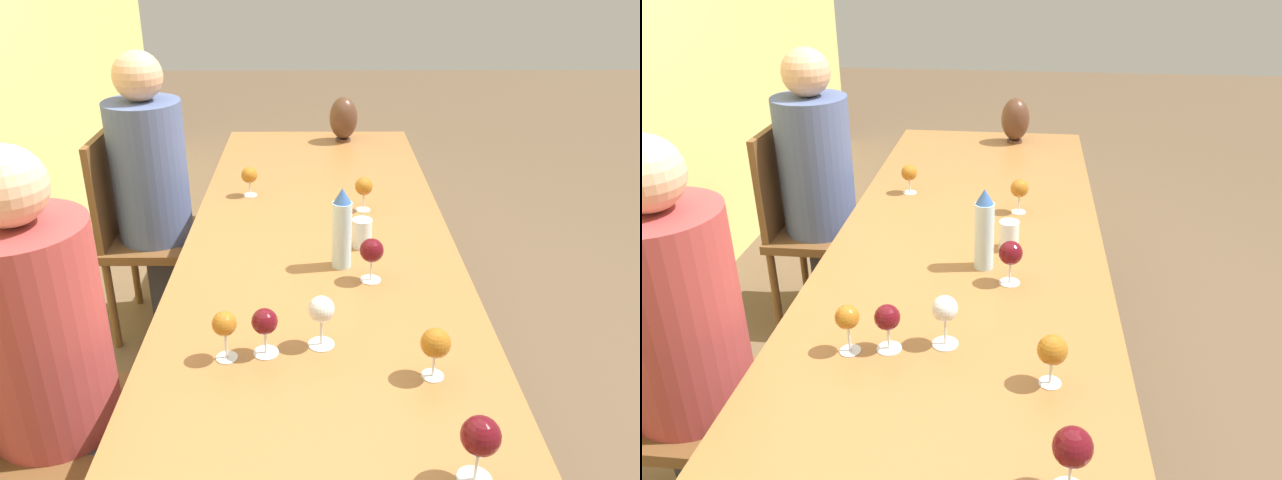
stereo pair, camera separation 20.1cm
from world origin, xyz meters
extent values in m
plane|color=brown|center=(0.00, 0.00, 0.00)|extent=(14.00, 14.00, 0.00)
cube|color=#936033|center=(0.00, 0.00, 0.71)|extent=(2.86, 0.96, 0.04)
cylinder|color=#936033|center=(1.33, -0.38, 0.34)|extent=(0.07, 0.07, 0.69)
cylinder|color=#936033|center=(1.33, 0.38, 0.34)|extent=(0.07, 0.07, 0.69)
cylinder|color=silver|center=(-0.14, -0.07, 0.84)|extent=(0.06, 0.06, 0.23)
cone|color=#33599E|center=(-0.14, -0.07, 0.98)|extent=(0.06, 0.06, 0.05)
cylinder|color=silver|center=(0.00, -0.15, 0.78)|extent=(0.07, 0.07, 0.10)
cylinder|color=#4C2D1E|center=(1.25, -0.13, 0.74)|extent=(0.08, 0.08, 0.01)
ellipsoid|color=#4C2D1E|center=(1.25, -0.13, 0.85)|extent=(0.15, 0.15, 0.22)
cylinder|color=silver|center=(-0.59, 0.00, 0.73)|extent=(0.07, 0.07, 0.00)
cylinder|color=silver|center=(-0.59, 0.00, 0.77)|extent=(0.01, 0.01, 0.08)
sphere|color=silver|center=(-0.59, 0.00, 0.84)|extent=(0.07, 0.07, 0.07)
cylinder|color=silver|center=(-0.64, 0.25, 0.73)|extent=(0.06, 0.06, 0.00)
cylinder|color=silver|center=(-0.64, 0.25, 0.77)|extent=(0.01, 0.01, 0.08)
sphere|color=#995B19|center=(-0.64, 0.25, 0.83)|extent=(0.06, 0.06, 0.06)
cylinder|color=silver|center=(0.32, -0.18, 0.73)|extent=(0.06, 0.06, 0.00)
cylinder|color=silver|center=(0.32, -0.18, 0.77)|extent=(0.01, 0.01, 0.07)
sphere|color=#995B19|center=(0.32, -0.18, 0.83)|extent=(0.07, 0.07, 0.07)
cylinder|color=silver|center=(-0.62, 0.15, 0.73)|extent=(0.07, 0.07, 0.00)
cylinder|color=silver|center=(-0.62, 0.15, 0.76)|extent=(0.01, 0.01, 0.07)
sphere|color=#510C14|center=(-0.62, 0.15, 0.83)|extent=(0.07, 0.07, 0.07)
cylinder|color=silver|center=(-1.05, -0.30, 0.73)|extent=(0.07, 0.07, 0.00)
cylinder|color=silver|center=(-1.05, -0.30, 0.77)|extent=(0.01, 0.01, 0.08)
sphere|color=#510C14|center=(-1.05, -0.30, 0.84)|extent=(0.08, 0.08, 0.08)
cylinder|color=silver|center=(-0.24, -0.16, 0.73)|extent=(0.07, 0.07, 0.00)
cylinder|color=silver|center=(-0.24, -0.16, 0.77)|extent=(0.01, 0.01, 0.07)
sphere|color=#510C14|center=(-0.24, -0.16, 0.83)|extent=(0.08, 0.08, 0.08)
cylinder|color=silver|center=(0.48, 0.29, 0.73)|extent=(0.06, 0.06, 0.00)
cylinder|color=silver|center=(0.48, 0.29, 0.76)|extent=(0.01, 0.01, 0.06)
sphere|color=#995B19|center=(0.48, 0.29, 0.82)|extent=(0.07, 0.07, 0.07)
cylinder|color=silver|center=(-0.72, -0.28, 0.73)|extent=(0.06, 0.06, 0.00)
cylinder|color=silver|center=(-0.72, -0.28, 0.76)|extent=(0.01, 0.01, 0.06)
sphere|color=#995B19|center=(-0.72, -0.28, 0.83)|extent=(0.07, 0.07, 0.07)
cube|color=brown|center=(-0.60, 0.74, 0.46)|extent=(0.44, 0.44, 0.04)
cylinder|color=brown|center=(-0.41, 0.55, 0.22)|extent=(0.04, 0.04, 0.44)
cylinder|color=brown|center=(-0.41, 0.93, 0.22)|extent=(0.04, 0.04, 0.44)
cube|color=brown|center=(0.62, 0.74, 0.46)|extent=(0.44, 0.44, 0.04)
cube|color=brown|center=(0.62, 0.94, 0.71)|extent=(0.40, 0.03, 0.47)
cylinder|color=brown|center=(0.43, 0.55, 0.22)|extent=(0.04, 0.04, 0.44)
cylinder|color=brown|center=(0.81, 0.55, 0.22)|extent=(0.04, 0.04, 0.44)
cylinder|color=brown|center=(0.43, 0.93, 0.22)|extent=(0.04, 0.04, 0.44)
cylinder|color=brown|center=(0.81, 0.93, 0.22)|extent=(0.04, 0.04, 0.44)
cylinder|color=#993838|center=(-0.60, 0.74, 0.78)|extent=(0.35, 0.35, 0.61)
sphere|color=#D6A884|center=(-0.60, 0.74, 1.19)|extent=(0.20, 0.20, 0.20)
cube|color=#2D2D38|center=(0.62, 0.68, 0.24)|extent=(0.25, 0.18, 0.48)
cylinder|color=#475684|center=(0.62, 0.74, 0.79)|extent=(0.33, 0.33, 0.62)
sphere|color=tan|center=(0.62, 0.74, 1.20)|extent=(0.21, 0.21, 0.21)
camera|label=1|loc=(-1.96, 0.01, 1.71)|focal=35.00mm
camera|label=2|loc=(-1.95, -0.19, 1.71)|focal=35.00mm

